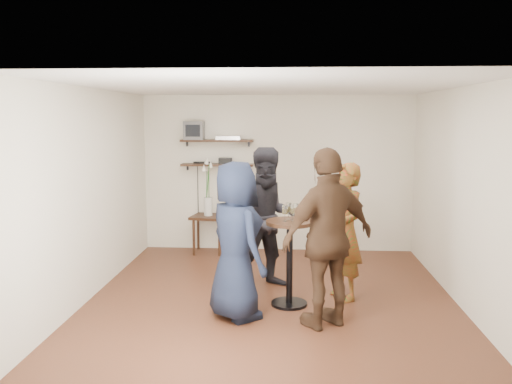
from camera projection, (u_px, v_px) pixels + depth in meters
The scene contains 18 objects.
room at pixel (272, 195), 6.59m from camera, with size 4.58×5.08×2.68m.
shelf_upper at pixel (217, 141), 8.93m from camera, with size 1.20×0.25×0.04m, color black.
shelf_lower at pixel (217, 165), 8.99m from camera, with size 1.20×0.25×0.04m, color black.
crt_monitor at pixel (194, 130), 8.93m from camera, with size 0.32×0.30×0.30m, color #59595B.
dvd_deck at pixel (229, 138), 8.91m from camera, with size 0.40×0.24×0.06m, color silver.
radio at pixel (225, 161), 8.97m from camera, with size 0.22×0.10×0.10m, color black.
power_strip at pixel (202, 163), 9.05m from camera, with size 0.30×0.05×0.03m, color black.
side_table at pixel (208, 222), 8.95m from camera, with size 0.60×0.60×0.63m.
vase_lilies at pixel (208, 197), 8.89m from camera, with size 0.19×0.20×0.98m.
drinks_table at pixel (290, 251), 6.42m from camera, with size 0.56×0.56×1.03m.
wine_glass_fl at pixel (285, 210), 6.31m from camera, with size 0.06×0.06×0.19m.
wine_glass_fr at pixel (296, 209), 6.31m from camera, with size 0.07×0.07×0.21m.
wine_glass_bl at pixel (289, 208), 6.42m from camera, with size 0.07×0.07×0.20m.
wine_glass_br at pixel (293, 210), 6.37m from camera, with size 0.06×0.06×0.19m.
person_plaid at pixel (345, 231), 6.64m from camera, with size 0.62×0.41×1.69m, color #AB2013.
person_dark at pixel (269, 218), 7.09m from camera, with size 0.90×0.70×1.85m, color black.
person_navy at pixel (236, 241), 5.99m from camera, with size 0.86×0.56×1.77m, color black.
person_brown at pixel (328, 238), 5.74m from camera, with size 1.13×0.47×1.93m, color #402A1B.
Camera 1 is at (0.24, -6.53, 2.25)m, focal length 38.00 mm.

